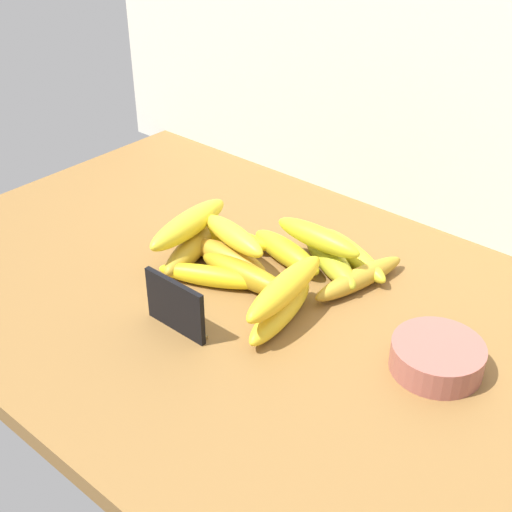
% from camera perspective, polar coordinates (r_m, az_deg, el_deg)
% --- Properties ---
extents(counter_top, '(1.10, 0.76, 0.03)m').
position_cam_1_polar(counter_top, '(1.10, -2.54, -3.11)').
color(counter_top, brown).
rests_on(counter_top, ground).
extents(back_wall, '(1.30, 0.02, 0.70)m').
position_cam_1_polar(back_wall, '(1.24, 10.04, 17.85)').
color(back_wall, silver).
rests_on(back_wall, ground).
extents(chalkboard_sign, '(0.11, 0.02, 0.08)m').
position_cam_1_polar(chalkboard_sign, '(0.98, -6.67, -4.25)').
color(chalkboard_sign, black).
rests_on(chalkboard_sign, counter_top).
extents(fruit_bowl, '(0.12, 0.12, 0.04)m').
position_cam_1_polar(fruit_bowl, '(0.95, 14.76, -8.07)').
color(fruit_bowl, '#9C564C').
rests_on(fruit_bowl, counter_top).
extents(banana_0, '(0.18, 0.10, 0.04)m').
position_cam_1_polar(banana_0, '(1.14, 8.00, 0.10)').
color(banana_0, gold).
rests_on(banana_0, counter_top).
extents(banana_1, '(0.20, 0.10, 0.04)m').
position_cam_1_polar(banana_1, '(1.18, -3.15, 1.64)').
color(banana_1, yellow).
rests_on(banana_1, counter_top).
extents(banana_2, '(0.16, 0.05, 0.04)m').
position_cam_1_polar(banana_2, '(1.12, -2.38, -0.08)').
color(banana_2, '#B58123').
rests_on(banana_2, counter_top).
extents(banana_3, '(0.07, 0.17, 0.04)m').
position_cam_1_polar(banana_3, '(1.00, 2.05, -4.67)').
color(banana_3, yellow).
rests_on(banana_3, counter_top).
extents(banana_4, '(0.09, 0.17, 0.04)m').
position_cam_1_polar(banana_4, '(1.15, -5.33, 0.61)').
color(banana_4, '#AD8823').
rests_on(banana_4, counter_top).
extents(banana_5, '(0.18, 0.05, 0.04)m').
position_cam_1_polar(banana_5, '(1.08, -0.86, -1.58)').
color(banana_5, '#A58419').
rests_on(banana_5, counter_top).
extents(banana_6, '(0.16, 0.07, 0.04)m').
position_cam_1_polar(banana_6, '(1.14, 2.51, 0.33)').
color(banana_6, gold).
rests_on(banana_6, counter_top).
extents(banana_7, '(0.18, 0.13, 0.04)m').
position_cam_1_polar(banana_7, '(1.12, 6.05, -0.17)').
color(banana_7, gold).
rests_on(banana_7, counter_top).
extents(banana_8, '(0.17, 0.10, 0.03)m').
position_cam_1_polar(banana_8, '(1.08, -3.88, -1.67)').
color(banana_8, yellow).
rests_on(banana_8, counter_top).
extents(banana_9, '(0.07, 0.19, 0.03)m').
position_cam_1_polar(banana_9, '(1.09, 8.57, -1.82)').
color(banana_9, '#B48C27').
rests_on(banana_9, counter_top).
extents(banana_10, '(0.06, 0.19, 0.04)m').
position_cam_1_polar(banana_10, '(0.98, 2.43, -2.66)').
color(banana_10, yellow).
rests_on(banana_10, banana_3).
extents(banana_11, '(0.15, 0.07, 0.04)m').
position_cam_1_polar(banana_11, '(1.11, -1.90, 1.71)').
color(banana_11, yellow).
rests_on(banana_11, banana_2).
extents(banana_12, '(0.16, 0.04, 0.04)m').
position_cam_1_polar(banana_12, '(1.10, 5.13, 1.55)').
color(banana_12, gold).
rests_on(banana_12, banana_7).
extents(banana_13, '(0.07, 0.19, 0.04)m').
position_cam_1_polar(banana_13, '(1.14, -5.60, 2.64)').
color(banana_13, yellow).
rests_on(banana_13, banana_4).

